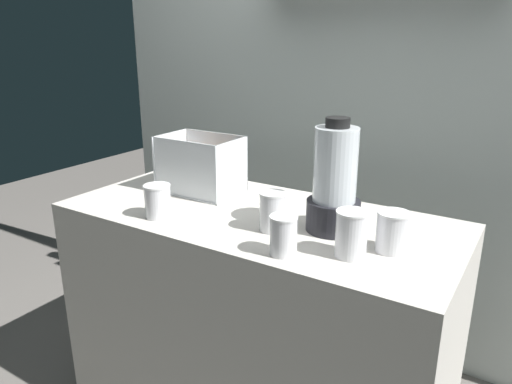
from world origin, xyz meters
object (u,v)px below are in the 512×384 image
object	(u,v)px
juice_cup_orange_far_left	(158,203)
juice_cup_beet_middle	(283,237)
blender_pitcher	(334,185)
juice_cup_orange_right	(351,236)
juice_cup_orange_left	(272,213)
carrot_display_bin	(202,175)
juice_cup_orange_far_right	(392,235)

from	to	relation	value
juice_cup_orange_far_left	juice_cup_beet_middle	world-z (taller)	juice_cup_beet_middle
blender_pitcher	juice_cup_beet_middle	bearing A→B (deg)	-100.51
juice_cup_orange_far_left	juice_cup_orange_right	xyz separation A→B (m)	(0.68, 0.06, 0.01)
juice_cup_beet_middle	blender_pitcher	bearing A→B (deg)	79.49
juice_cup_orange_right	juice_cup_orange_left	bearing A→B (deg)	170.85
carrot_display_bin	juice_cup_orange_far_right	bearing A→B (deg)	-10.37
juice_cup_orange_far_left	juice_cup_orange_right	bearing A→B (deg)	5.06
juice_cup_orange_left	juice_cup_orange_right	distance (m)	0.29
blender_pitcher	juice_cup_orange_far_left	distance (m)	0.60
blender_pitcher	juice_cup_orange_far_right	size ratio (longest dim) A/B	3.03
carrot_display_bin	juice_cup_beet_middle	world-z (taller)	carrot_display_bin
carrot_display_bin	juice_cup_orange_right	world-z (taller)	carrot_display_bin
juice_cup_orange_far_left	juice_cup_orange_left	world-z (taller)	juice_cup_orange_left
juice_cup_orange_far_left	juice_cup_orange_far_right	world-z (taller)	juice_cup_orange_far_right
juice_cup_orange_far_left	juice_cup_orange_left	bearing A→B (deg)	15.00
juice_cup_orange_left	blender_pitcher	bearing A→B (deg)	33.58
blender_pitcher	juice_cup_orange_right	bearing A→B (deg)	-51.50
carrot_display_bin	juice_cup_orange_left	world-z (taller)	carrot_display_bin
juice_cup_orange_far_right	juice_cup_orange_far_left	bearing A→B (deg)	-168.52
carrot_display_bin	juice_cup_orange_far_left	distance (m)	0.31
juice_cup_orange_left	juice_cup_beet_middle	bearing A→B (deg)	-49.56
juice_cup_beet_middle	carrot_display_bin	bearing A→B (deg)	148.92
carrot_display_bin	juice_cup_beet_middle	size ratio (longest dim) A/B	2.66
juice_cup_beet_middle	juice_cup_orange_far_right	size ratio (longest dim) A/B	0.97
juice_cup_orange_left	juice_cup_orange_far_right	distance (m)	0.37
juice_cup_orange_far_left	juice_cup_orange_left	distance (m)	0.41
juice_cup_orange_far_left	juice_cup_orange_far_right	distance (m)	0.78
juice_cup_orange_far_left	juice_cup_orange_right	distance (m)	0.68
blender_pitcher	juice_cup_orange_left	world-z (taller)	blender_pitcher
blender_pitcher	juice_cup_orange_left	size ratio (longest dim) A/B	2.84
carrot_display_bin	juice_cup_orange_far_right	distance (m)	0.82
carrot_display_bin	blender_pitcher	distance (m)	0.61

